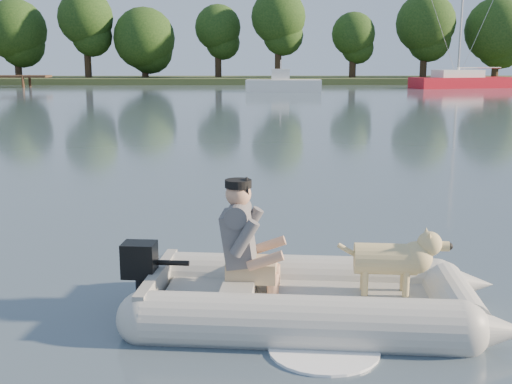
{
  "coord_description": "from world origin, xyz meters",
  "views": [
    {
      "loc": [
        0.26,
        -5.78,
        2.45
      ],
      "look_at": [
        0.41,
        2.41,
        0.75
      ],
      "focal_mm": 45.0,
      "sensor_mm": 36.0,
      "label": 1
    }
  ],
  "objects_px": {
    "motorboat": "(284,77)",
    "sailboat": "(462,81)",
    "dinghy": "(315,256)",
    "dog": "(385,264)",
    "man": "(241,234)"
  },
  "relations": [
    {
      "from": "dog",
      "to": "motorboat",
      "type": "height_order",
      "value": "motorboat"
    },
    {
      "from": "motorboat",
      "to": "sailboat",
      "type": "distance_m",
      "value": 16.97
    },
    {
      "from": "motorboat",
      "to": "sailboat",
      "type": "relative_size",
      "value": 0.47
    },
    {
      "from": "dog",
      "to": "sailboat",
      "type": "distance_m",
      "value": 52.69
    },
    {
      "from": "dinghy",
      "to": "dog",
      "type": "distance_m",
      "value": 0.67
    },
    {
      "from": "man",
      "to": "motorboat",
      "type": "distance_m",
      "value": 43.45
    },
    {
      "from": "man",
      "to": "dog",
      "type": "distance_m",
      "value": 1.41
    },
    {
      "from": "dinghy",
      "to": "sailboat",
      "type": "distance_m",
      "value": 52.9
    },
    {
      "from": "dinghy",
      "to": "man",
      "type": "relative_size",
      "value": 4.23
    },
    {
      "from": "dinghy",
      "to": "dog",
      "type": "height_order",
      "value": "dinghy"
    },
    {
      "from": "motorboat",
      "to": "dinghy",
      "type": "bearing_deg",
      "value": -89.54
    },
    {
      "from": "man",
      "to": "dog",
      "type": "height_order",
      "value": "man"
    },
    {
      "from": "dinghy",
      "to": "sailboat",
      "type": "height_order",
      "value": "sailboat"
    },
    {
      "from": "dog",
      "to": "sailboat",
      "type": "height_order",
      "value": "sailboat"
    },
    {
      "from": "man",
      "to": "dog",
      "type": "xyz_separation_m",
      "value": [
        1.38,
        -0.14,
        -0.27
      ]
    }
  ]
}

